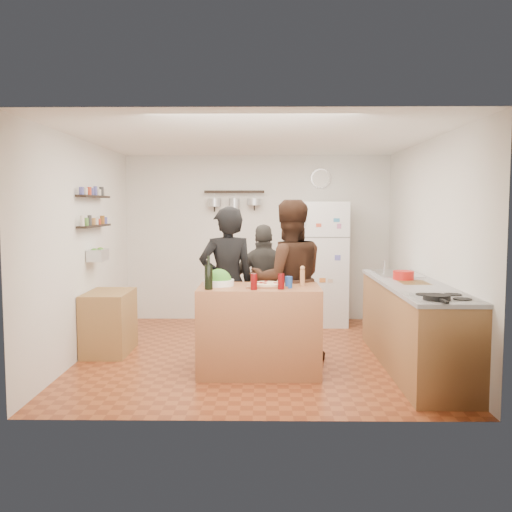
{
  "coord_description": "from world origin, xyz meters",
  "views": [
    {
      "loc": [
        0.09,
        -6.58,
        1.73
      ],
      "look_at": [
        0.0,
        0.1,
        1.15
      ],
      "focal_mm": 40.0,
      "sensor_mm": 36.0,
      "label": 1
    }
  ],
  "objects_px": {
    "salad_bowl": "(219,283)",
    "counter_run": "(414,327)",
    "fridge": "(322,263)",
    "prep_island": "(259,330)",
    "pepper_mill": "(302,278)",
    "skillet": "(437,297)",
    "wall_clock": "(321,179)",
    "red_bowl": "(403,275)",
    "salt_canister": "(289,282)",
    "person_back": "(265,286)",
    "wine_bottle": "(209,277)",
    "side_table": "(109,322)",
    "person_left": "(227,283)",
    "person_center": "(288,281)"
  },
  "relations": [
    {
      "from": "wall_clock",
      "to": "counter_run",
      "type": "bearing_deg",
      "value": -74.08
    },
    {
      "from": "salad_bowl",
      "to": "counter_run",
      "type": "height_order",
      "value": "salad_bowl"
    },
    {
      "from": "salad_bowl",
      "to": "person_center",
      "type": "relative_size",
      "value": 0.18
    },
    {
      "from": "salad_bowl",
      "to": "red_bowl",
      "type": "xyz_separation_m",
      "value": [
        2.03,
        0.45,
        0.03
      ]
    },
    {
      "from": "salad_bowl",
      "to": "counter_run",
      "type": "distance_m",
      "value": 2.14
    },
    {
      "from": "salt_canister",
      "to": "fridge",
      "type": "xyz_separation_m",
      "value": [
        0.61,
        2.62,
        -0.07
      ]
    },
    {
      "from": "wall_clock",
      "to": "person_center",
      "type": "bearing_deg",
      "value": -104.05
    },
    {
      "from": "prep_island",
      "to": "person_back",
      "type": "distance_m",
      "value": 1.12
    },
    {
      "from": "person_back",
      "to": "counter_run",
      "type": "distance_m",
      "value": 1.84
    },
    {
      "from": "wine_bottle",
      "to": "wall_clock",
      "type": "relative_size",
      "value": 0.82
    },
    {
      "from": "prep_island",
      "to": "salad_bowl",
      "type": "height_order",
      "value": "salad_bowl"
    },
    {
      "from": "red_bowl",
      "to": "side_table",
      "type": "xyz_separation_m",
      "value": [
        -3.39,
        0.3,
        -0.6
      ]
    },
    {
      "from": "person_back",
      "to": "side_table",
      "type": "height_order",
      "value": "person_back"
    },
    {
      "from": "salad_bowl",
      "to": "skillet",
      "type": "xyz_separation_m",
      "value": [
        1.98,
        -0.94,
        0.0
      ]
    },
    {
      "from": "skillet",
      "to": "prep_island",
      "type": "bearing_deg",
      "value": 150.25
    },
    {
      "from": "person_center",
      "to": "red_bowl",
      "type": "relative_size",
      "value": 7.85
    },
    {
      "from": "wall_clock",
      "to": "red_bowl",
      "type": "bearing_deg",
      "value": -73.31
    },
    {
      "from": "pepper_mill",
      "to": "fridge",
      "type": "height_order",
      "value": "fridge"
    },
    {
      "from": "salt_canister",
      "to": "side_table",
      "type": "height_order",
      "value": "salt_canister"
    },
    {
      "from": "wine_bottle",
      "to": "salt_canister",
      "type": "relative_size",
      "value": 2.06
    },
    {
      "from": "prep_island",
      "to": "red_bowl",
      "type": "xyz_separation_m",
      "value": [
        1.61,
        0.5,
        0.51
      ]
    },
    {
      "from": "person_back",
      "to": "skillet",
      "type": "bearing_deg",
      "value": 122.53
    },
    {
      "from": "prep_island",
      "to": "pepper_mill",
      "type": "bearing_deg",
      "value": 6.34
    },
    {
      "from": "salt_canister",
      "to": "person_left",
      "type": "relative_size",
      "value": 0.07
    },
    {
      "from": "counter_run",
      "to": "red_bowl",
      "type": "distance_m",
      "value": 0.6
    },
    {
      "from": "prep_island",
      "to": "fridge",
      "type": "xyz_separation_m",
      "value": [
        0.91,
        2.5,
        0.45
      ]
    },
    {
      "from": "wall_clock",
      "to": "prep_island",
      "type": "bearing_deg",
      "value": -107.74
    },
    {
      "from": "prep_island",
      "to": "red_bowl",
      "type": "relative_size",
      "value": 5.43
    },
    {
      "from": "person_center",
      "to": "side_table",
      "type": "distance_m",
      "value": 2.2
    },
    {
      "from": "person_back",
      "to": "fridge",
      "type": "distance_m",
      "value": 1.66
    },
    {
      "from": "prep_island",
      "to": "wall_clock",
      "type": "distance_m",
      "value": 3.43
    },
    {
      "from": "salad_bowl",
      "to": "fridge",
      "type": "xyz_separation_m",
      "value": [
        1.33,
        2.45,
        -0.04
      ]
    },
    {
      "from": "person_back",
      "to": "wall_clock",
      "type": "height_order",
      "value": "wall_clock"
    },
    {
      "from": "prep_island",
      "to": "fridge",
      "type": "height_order",
      "value": "fridge"
    },
    {
      "from": "counter_run",
      "to": "wall_clock",
      "type": "xyz_separation_m",
      "value": [
        -0.75,
        2.63,
        1.7
      ]
    },
    {
      "from": "pepper_mill",
      "to": "person_left",
      "type": "relative_size",
      "value": 0.09
    },
    {
      "from": "wine_bottle",
      "to": "counter_run",
      "type": "relative_size",
      "value": 0.09
    },
    {
      "from": "red_bowl",
      "to": "fridge",
      "type": "height_order",
      "value": "fridge"
    },
    {
      "from": "prep_island",
      "to": "salt_canister",
      "type": "distance_m",
      "value": 0.61
    },
    {
      "from": "counter_run",
      "to": "wall_clock",
      "type": "height_order",
      "value": "wall_clock"
    },
    {
      "from": "salt_canister",
      "to": "person_left",
      "type": "xyz_separation_m",
      "value": [
        -0.67,
        0.65,
        -0.1
      ]
    },
    {
      "from": "skillet",
      "to": "red_bowl",
      "type": "xyz_separation_m",
      "value": [
        0.05,
        1.39,
        0.03
      ]
    },
    {
      "from": "prep_island",
      "to": "side_table",
      "type": "relative_size",
      "value": 1.56
    },
    {
      "from": "salad_bowl",
      "to": "fridge",
      "type": "bearing_deg",
      "value": 61.61
    },
    {
      "from": "red_bowl",
      "to": "salad_bowl",
      "type": "bearing_deg",
      "value": -167.48
    },
    {
      "from": "fridge",
      "to": "counter_run",
      "type": "bearing_deg",
      "value": -71.94
    },
    {
      "from": "salad_bowl",
      "to": "pepper_mill",
      "type": "distance_m",
      "value": 0.87
    },
    {
      "from": "person_left",
      "to": "skillet",
      "type": "bearing_deg",
      "value": 128.28
    },
    {
      "from": "person_back",
      "to": "fridge",
      "type": "height_order",
      "value": "fridge"
    },
    {
      "from": "salt_canister",
      "to": "red_bowl",
      "type": "xyz_separation_m",
      "value": [
        1.31,
        0.62,
        -0.0
      ]
    }
  ]
}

